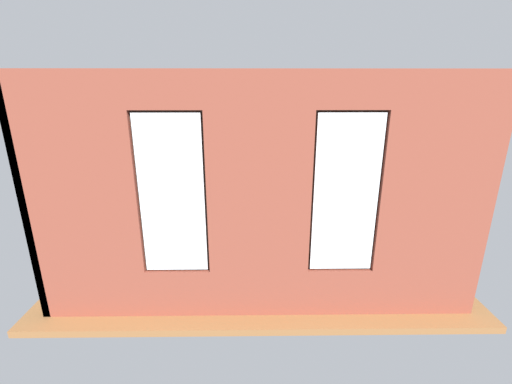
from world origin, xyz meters
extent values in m
cube|color=brown|center=(0.00, 0.00, -0.05)|extent=(6.61, 5.67, 0.10)
cube|color=brown|center=(-2.27, 2.46, 1.63)|extent=(1.47, 0.16, 3.27)
cube|color=brown|center=(0.00, 2.46, 1.63)|extent=(1.32, 0.16, 3.27)
cube|color=brown|center=(2.27, 2.46, 1.63)|extent=(1.47, 0.16, 3.27)
cube|color=brown|center=(-1.10, 2.46, 0.34)|extent=(0.87, 0.16, 0.69)
cube|color=brown|center=(-1.10, 2.46, 3.04)|extent=(0.87, 0.16, 0.46)
cube|color=white|center=(-1.10, 2.50, 1.75)|extent=(0.81, 0.03, 2.06)
cube|color=#38281E|center=(-1.10, 2.44, 1.75)|extent=(0.87, 0.04, 2.12)
cube|color=brown|center=(1.10, 2.46, 0.34)|extent=(0.87, 0.16, 0.69)
cube|color=brown|center=(1.10, 2.46, 3.04)|extent=(0.87, 0.16, 0.46)
cube|color=white|center=(1.10, 2.50, 1.75)|extent=(0.81, 0.03, 2.06)
cube|color=#38281E|center=(1.10, 2.44, 1.75)|extent=(0.87, 0.04, 2.12)
cube|color=olive|center=(0.00, 2.36, 0.66)|extent=(3.27, 0.24, 0.06)
cube|color=black|center=(0.00, 2.37, 2.16)|extent=(0.45, 0.03, 0.57)
cube|color=teal|center=(0.00, 2.35, 2.16)|extent=(0.39, 0.01, 0.51)
cube|color=silver|center=(2.96, 0.20, 1.63)|extent=(0.10, 4.67, 3.27)
cube|color=black|center=(0.31, 1.76, 0.21)|extent=(1.94, 0.85, 0.42)
cube|color=black|center=(0.31, 2.08, 0.61)|extent=(1.94, 0.24, 0.38)
cube|color=black|center=(-0.55, 1.76, 0.52)|extent=(0.22, 0.85, 0.24)
cube|color=black|center=(1.17, 1.76, 0.52)|extent=(0.22, 0.85, 0.24)
cube|color=#232326|center=(-0.06, 1.72, 0.48)|extent=(0.69, 0.65, 0.12)
cube|color=#232326|center=(0.69, 1.72, 0.48)|extent=(0.69, 0.65, 0.12)
cube|color=black|center=(-2.26, 0.46, 0.21)|extent=(1.01, 2.14, 0.42)
cube|color=black|center=(-2.58, 0.49, 0.61)|extent=(0.40, 2.09, 0.38)
cube|color=black|center=(-2.33, -0.46, 0.52)|extent=(0.86, 0.29, 0.24)
cube|color=black|center=(-2.18, 1.39, 0.52)|extent=(0.86, 0.29, 0.24)
cube|color=#232326|center=(-2.26, -0.08, 0.48)|extent=(0.68, 0.55, 0.12)
cube|color=#232326|center=(-2.22, 0.46, 0.48)|extent=(0.68, 0.55, 0.12)
cube|color=#232326|center=(-2.17, 1.00, 0.48)|extent=(0.68, 0.55, 0.12)
cube|color=#A87547|center=(0.04, -0.26, 0.41)|extent=(1.45, 0.88, 0.04)
cube|color=#A87547|center=(-0.62, -0.64, 0.19)|extent=(0.07, 0.07, 0.39)
cube|color=#A87547|center=(0.71, -0.64, 0.19)|extent=(0.07, 0.07, 0.39)
cube|color=#A87547|center=(-0.62, 0.12, 0.19)|extent=(0.07, 0.07, 0.39)
cube|color=#A87547|center=(0.71, 0.12, 0.19)|extent=(0.07, 0.07, 0.39)
cylinder|color=silver|center=(0.48, -0.13, 0.47)|extent=(0.07, 0.07, 0.08)
cylinder|color=#B7333D|center=(-0.36, -0.41, 0.48)|extent=(0.08, 0.08, 0.10)
cylinder|color=#9E5638|center=(0.04, -0.26, 0.47)|extent=(0.12, 0.12, 0.09)
sphere|color=#286B2D|center=(0.04, -0.26, 0.58)|extent=(0.14, 0.14, 0.14)
cube|color=black|center=(-0.07, -0.13, 0.44)|extent=(0.16, 0.15, 0.02)
cube|color=#59595B|center=(0.22, -0.37, 0.44)|extent=(0.08, 0.18, 0.02)
cube|color=black|center=(2.66, 0.14, 0.27)|extent=(1.17, 0.42, 0.54)
cube|color=black|center=(2.66, 0.14, 0.56)|extent=(0.48, 0.20, 0.05)
cube|color=black|center=(2.66, 0.14, 0.62)|extent=(0.06, 0.04, 0.06)
cube|color=black|center=(2.66, 0.14, 0.97)|extent=(1.09, 0.04, 0.65)
cube|color=black|center=(2.66, 0.12, 0.97)|extent=(1.04, 0.01, 0.60)
cylinder|color=olive|center=(1.09, -1.50, 0.14)|extent=(0.46, 0.46, 0.28)
ellipsoid|color=silver|center=(1.09, -1.50, 0.46)|extent=(1.03, 1.03, 0.41)
ellipsoid|color=navy|center=(1.17, -1.50, 0.56)|extent=(0.44, 0.44, 0.18)
cylinder|color=#47423D|center=(2.26, 1.91, 0.20)|extent=(0.33, 0.33, 0.40)
cylinder|color=brown|center=(2.26, 1.91, 0.65)|extent=(0.06, 0.06, 0.52)
cone|color=#1E5B28|center=(2.44, 1.89, 1.05)|extent=(0.45, 0.18, 0.38)
cone|color=#1E5B28|center=(2.31, 2.02, 1.10)|extent=(0.28, 0.39, 0.45)
cone|color=#1E5B28|center=(2.18, 2.00, 1.10)|extent=(0.34, 0.37, 0.45)
cone|color=#1E5B28|center=(2.10, 1.89, 1.08)|extent=(0.42, 0.18, 0.42)
cone|color=#1E5B28|center=(2.21, 1.78, 1.09)|extent=(0.26, 0.41, 0.44)
cone|color=#1E5B28|center=(2.33, 1.79, 1.09)|extent=(0.31, 0.40, 0.44)
cylinder|color=brown|center=(-2.46, 1.91, 0.17)|extent=(0.31, 0.31, 0.35)
cylinder|color=brown|center=(-2.46, 1.91, 0.41)|extent=(0.05, 0.05, 0.12)
ellipsoid|color=#337F38|center=(-2.46, 1.91, 0.76)|extent=(0.69, 0.69, 0.59)
cylinder|color=#47423D|center=(-2.46, -1.84, 0.17)|extent=(0.29, 0.29, 0.34)
cylinder|color=brown|center=(-2.46, -1.84, 0.57)|extent=(0.05, 0.05, 0.47)
cone|color=#1E5B28|center=(-2.27, -1.83, 0.98)|extent=(0.44, 0.11, 0.42)
cone|color=#1E5B28|center=(-2.34, -1.70, 0.99)|extent=(0.35, 0.39, 0.43)
cone|color=#1E5B28|center=(-2.52, -1.68, 0.99)|extent=(0.25, 0.42, 0.44)
cone|color=#1E5B28|center=(-2.58, -1.78, 1.02)|extent=(0.36, 0.23, 0.48)
cone|color=#1E5B28|center=(-2.62, -1.92, 0.97)|extent=(0.44, 0.29, 0.41)
cone|color=#1E5B28|center=(-2.48, -2.04, 0.95)|extent=(0.15, 0.47, 0.38)
cone|color=#1E5B28|center=(-2.38, -1.96, 1.01)|extent=(0.28, 0.37, 0.47)
cylinder|color=gray|center=(2.11, 1.18, 0.19)|extent=(0.34, 0.34, 0.37)
cylinder|color=brown|center=(2.11, 1.18, 0.55)|extent=(0.06, 0.06, 0.36)
cone|color=#1E5B28|center=(2.37, 1.13, 0.93)|extent=(0.60, 0.21, 0.49)
cone|color=#1E5B28|center=(2.19, 1.41, 0.95)|extent=(0.30, 0.56, 0.53)
cone|color=#1E5B28|center=(1.99, 1.36, 0.98)|extent=(0.38, 0.49, 0.58)
cone|color=#1E5B28|center=(1.90, 1.17, 0.99)|extent=(0.50, 0.12, 0.59)
cone|color=#1E5B28|center=(2.02, 1.01, 1.00)|extent=(0.31, 0.46, 0.61)
cone|color=#1E5B28|center=(2.23, 1.03, 1.00)|extent=(0.39, 0.43, 0.60)
cylinder|color=gray|center=(-0.96, -0.51, 0.09)|extent=(0.18, 0.18, 0.18)
cylinder|color=brown|center=(-0.96, -0.51, 0.22)|extent=(0.03, 0.03, 0.08)
ellipsoid|color=#3D8E42|center=(-0.96, -0.51, 0.41)|extent=(0.32, 0.32, 0.30)
camera|label=1|loc=(0.09, 6.59, 3.10)|focal=24.00mm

